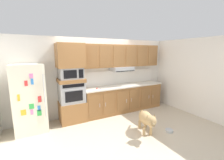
% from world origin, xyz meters
% --- Properties ---
extents(ground_plane, '(9.60, 9.60, 0.00)m').
position_xyz_m(ground_plane, '(0.00, 0.00, 0.00)').
color(ground_plane, beige).
extents(back_kitchen_wall, '(6.20, 0.12, 2.50)m').
position_xyz_m(back_kitchen_wall, '(0.00, 1.11, 1.25)').
color(back_kitchen_wall, silver).
rests_on(back_kitchen_wall, ground).
extents(side_panel_right, '(0.12, 7.10, 2.50)m').
position_xyz_m(side_panel_right, '(2.80, 0.00, 1.25)').
color(side_panel_right, white).
rests_on(side_panel_right, ground).
extents(refrigerator, '(0.76, 0.73, 1.76)m').
position_xyz_m(refrigerator, '(-2.02, 0.68, 0.88)').
color(refrigerator, silver).
rests_on(refrigerator, ground).
extents(oven_base_cabinet, '(0.74, 0.62, 0.60)m').
position_xyz_m(oven_base_cabinet, '(-0.93, 0.75, 0.30)').
color(oven_base_cabinet, '#996638').
rests_on(oven_base_cabinet, ground).
extents(built_in_oven, '(0.70, 0.62, 0.60)m').
position_xyz_m(built_in_oven, '(-0.93, 0.75, 0.90)').
color(built_in_oven, '#A8AAAF').
rests_on(built_in_oven, oven_base_cabinet).
extents(appliance_mid_shelf, '(0.74, 0.62, 0.10)m').
position_xyz_m(appliance_mid_shelf, '(-0.93, 0.75, 1.25)').
color(appliance_mid_shelf, '#996638').
rests_on(appliance_mid_shelf, built_in_oven).
extents(microwave, '(0.64, 0.54, 0.32)m').
position_xyz_m(microwave, '(-0.93, 0.75, 1.46)').
color(microwave, '#A8AAAF').
rests_on(microwave, appliance_mid_shelf).
extents(appliance_upper_cabinet, '(0.74, 0.62, 0.68)m').
position_xyz_m(appliance_upper_cabinet, '(-0.93, 0.75, 1.96)').
color(appliance_upper_cabinet, '#996638').
rests_on(appliance_upper_cabinet, microwave).
extents(lower_cabinet_run, '(2.90, 0.63, 0.88)m').
position_xyz_m(lower_cabinet_run, '(0.89, 0.75, 0.44)').
color(lower_cabinet_run, '#996638').
rests_on(lower_cabinet_run, ground).
extents(countertop_slab, '(2.94, 0.64, 0.04)m').
position_xyz_m(countertop_slab, '(0.89, 0.75, 0.90)').
color(countertop_slab, silver).
rests_on(countertop_slab, lower_cabinet_run).
extents(backsplash_panel, '(2.94, 0.02, 0.50)m').
position_xyz_m(backsplash_panel, '(0.89, 1.04, 1.17)').
color(backsplash_panel, white).
rests_on(backsplash_panel, countertop_slab).
extents(upper_cabinet_with_hood, '(2.90, 0.48, 0.88)m').
position_xyz_m(upper_cabinet_with_hood, '(0.88, 0.87, 1.90)').
color(upper_cabinet_with_hood, '#996638').
rests_on(upper_cabinet_with_hood, backsplash_panel).
extents(screwdriver, '(0.17, 0.16, 0.03)m').
position_xyz_m(screwdriver, '(-0.15, 0.68, 0.93)').
color(screwdriver, red).
rests_on(screwdriver, countertop_slab).
extents(dog, '(0.51, 0.98, 0.62)m').
position_xyz_m(dog, '(0.55, -0.87, 0.39)').
color(dog, tan).
rests_on(dog, ground).
extents(dog_food_bowl, '(0.20, 0.20, 0.06)m').
position_xyz_m(dog_food_bowl, '(1.13, -1.10, 0.03)').
color(dog_food_bowl, '#B2B7BC').
rests_on(dog_food_bowl, ground).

